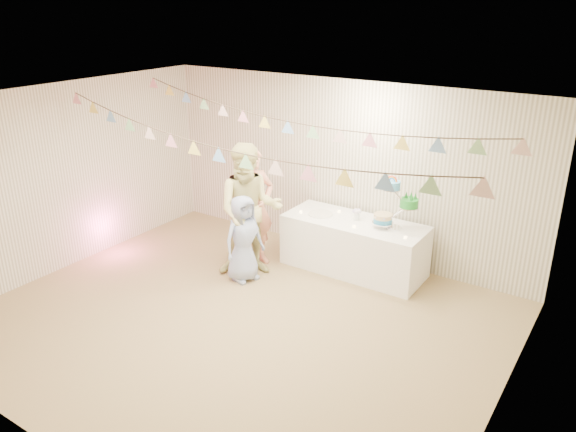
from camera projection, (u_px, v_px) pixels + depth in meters
The scene contains 23 objects.
floor at pixel (238, 321), 6.77m from camera, with size 6.00×6.00×0.00m, color olive.
ceiling at pixel (229, 106), 5.82m from camera, with size 6.00×6.00×0.00m, color white.
back_wall at pixel (341, 169), 8.24m from camera, with size 6.00×6.00×0.00m, color silver.
front_wall at pixel (32, 322), 4.36m from camera, with size 6.00×6.00×0.00m, color silver.
left_wall at pixel (66, 177), 7.84m from camera, with size 5.00×5.00×0.00m, color silver.
right_wall at pixel (511, 295), 4.75m from camera, with size 5.00×5.00×0.00m, color silver.
table at pixel (354, 246), 7.93m from camera, with size 2.00×0.80×0.75m, color white.
cake_stand at pixel (395, 204), 7.42m from camera, with size 0.61×0.36×0.68m, color silver, non-canonical shape.
cake_bottom at pixel (382, 221), 7.55m from camera, with size 0.31×0.31×0.15m, color teal, non-canonical shape.
cake_middle at pixel (411, 204), 7.40m from camera, with size 0.27×0.27×0.22m, color #1C8426, non-canonical shape.
cake_top_tier at pixel (391, 184), 7.33m from camera, with size 0.25×0.25×0.19m, color #4BAEED, non-canonical shape.
platter at pixel (321, 214), 8.02m from camera, with size 0.35×0.35×0.02m, color white.
posy at pixel (357, 214), 7.80m from camera, with size 0.14×0.14×0.16m, color white, non-canonical shape.
person_adult_a at pixel (254, 208), 7.94m from camera, with size 0.63×0.42×1.74m, color #E49377.
person_adult_b at pixel (250, 211), 7.65m from camera, with size 0.91×0.71×1.87m, color #DBD287.
person_child at pixel (243, 239), 7.58m from camera, with size 0.59×0.39×1.22m, color #91A1CD.
bunting_back at pixel (288, 113), 6.77m from camera, with size 5.60×1.10×0.40m, color pink, non-canonical shape.
bunting_front at pixel (218, 136), 5.77m from camera, with size 5.60×0.90×0.36m, color #72A5E5, non-canonical shape.
tealight_0 at pixel (301, 212), 8.08m from camera, with size 0.04×0.04×0.03m, color #FFD88C.
tealight_1 at pixel (339, 211), 8.11m from camera, with size 0.04×0.04×0.03m, color #FFD88C.
tealight_2 at pixel (354, 227), 7.57m from camera, with size 0.04×0.04×0.03m, color #FFD88C.
tealight_3 at pixel (385, 220), 7.78m from camera, with size 0.04×0.04×0.03m, color #FFD88C.
tealight_4 at pixel (406, 237), 7.23m from camera, with size 0.04×0.04×0.03m, color #FFD88C.
Camera 1 is at (3.74, -4.53, 3.66)m, focal length 35.00 mm.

